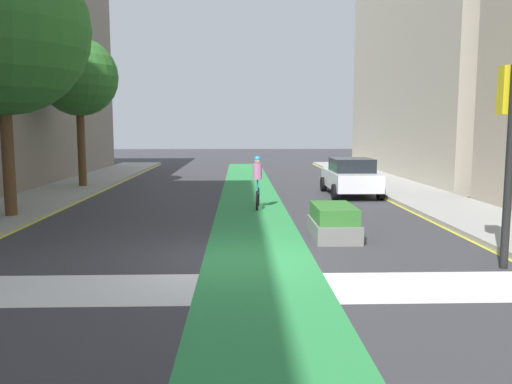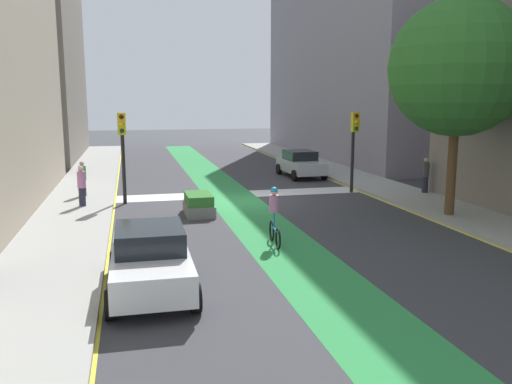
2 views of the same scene
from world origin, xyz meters
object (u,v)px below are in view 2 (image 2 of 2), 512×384
object	(u,v)px
traffic_signal_near_left	(354,136)
pedestrian_sidewalk_left_a	(426,175)
traffic_signal_near_right	(122,140)
pedestrian_sidewalk_right_b	(83,178)
street_tree_near	(458,68)
car_silver_left_near	(301,164)
car_white_right_far	(151,259)
median_planter	(199,205)
pedestrian_sidewalk_right_a	(82,186)
cyclist_in_lane	(274,215)

from	to	relation	value
traffic_signal_near_left	pedestrian_sidewalk_left_a	world-z (taller)	traffic_signal_near_left
traffic_signal_near_right	pedestrian_sidewalk_right_b	world-z (taller)	traffic_signal_near_right
pedestrian_sidewalk_right_b	street_tree_near	world-z (taller)	street_tree_near
pedestrian_sidewalk_left_a	pedestrian_sidewalk_right_b	xyz separation A→B (m)	(16.00, -2.90, -0.04)
car_silver_left_near	pedestrian_sidewalk_right_b	bearing A→B (deg)	20.35
car_white_right_far	street_tree_near	world-z (taller)	street_tree_near
traffic_signal_near_right	pedestrian_sidewalk_left_a	distance (m)	14.27
pedestrian_sidewalk_right_b	traffic_signal_near_left	bearing A→B (deg)	173.91
car_silver_left_near	median_planter	bearing A→B (deg)	51.28
pedestrian_sidewalk_right_a	pedestrian_sidewalk_right_b	distance (m)	2.51
street_tree_near	median_planter	bearing A→B (deg)	-17.33
traffic_signal_near_left	car_white_right_far	distance (m)	15.70
pedestrian_sidewalk_right_a	pedestrian_sidewalk_left_a	xyz separation A→B (m)	(-15.84, 0.40, -0.01)
pedestrian_sidewalk_left_a	pedestrian_sidewalk_right_a	bearing A→B (deg)	-1.45
traffic_signal_near_right	pedestrian_sidewalk_right_a	world-z (taller)	traffic_signal_near_right
car_silver_left_near	car_white_right_far	world-z (taller)	same
cyclist_in_lane	pedestrian_sidewalk_right_a	xyz separation A→B (m)	(6.43, -7.14, 0.05)
car_silver_left_near	median_planter	world-z (taller)	car_silver_left_near
median_planter	car_silver_left_near	bearing A→B (deg)	-128.72
traffic_signal_near_left	street_tree_near	distance (m)	6.99
traffic_signal_near_right	median_planter	bearing A→B (deg)	135.42
cyclist_in_lane	median_planter	bearing A→B (deg)	-70.53
car_silver_left_near	median_planter	distance (m)	11.68
pedestrian_sidewalk_right_a	street_tree_near	xyz separation A→B (m)	(-14.10, 5.06, 4.74)
cyclist_in_lane	car_white_right_far	bearing A→B (deg)	40.05
traffic_signal_near_left	cyclist_in_lane	bearing A→B (deg)	52.62
pedestrian_sidewalk_left_a	pedestrian_sidewalk_right_b	world-z (taller)	pedestrian_sidewalk_left_a
pedestrian_sidewalk_left_a	median_planter	xyz separation A→B (m)	(11.19, 1.71, -0.61)
car_white_right_far	pedestrian_sidewalk_right_b	xyz separation A→B (m)	(2.58, -13.02, 0.17)
pedestrian_sidewalk_left_a	cyclist_in_lane	bearing A→B (deg)	35.64
cyclist_in_lane	pedestrian_sidewalk_left_a	xyz separation A→B (m)	(-9.41, -6.74, 0.04)
traffic_signal_near_left	pedestrian_sidewalk_right_b	bearing A→B (deg)	-6.09
street_tree_near	median_planter	distance (m)	11.26
traffic_signal_near_right	street_tree_near	xyz separation A→B (m)	(-12.37, 5.83, 2.93)
car_silver_left_near	median_planter	size ratio (longest dim) A/B	2.12
car_silver_left_near	street_tree_near	bearing A→B (deg)	100.10
pedestrian_sidewalk_right_b	pedestrian_sidewalk_left_a	bearing A→B (deg)	169.71
median_planter	traffic_signal_near_right	bearing A→B (deg)	-44.58
median_planter	cyclist_in_lane	bearing A→B (deg)	109.47
pedestrian_sidewalk_right_a	street_tree_near	world-z (taller)	street_tree_near
car_silver_left_near	car_white_right_far	size ratio (longest dim) A/B	1.01
pedestrian_sidewalk_right_a	median_planter	bearing A→B (deg)	155.58
traffic_signal_near_right	pedestrian_sidewalk_right_b	size ratio (longest dim) A/B	2.48
traffic_signal_near_left	car_silver_left_near	distance (m)	6.26
pedestrian_sidewalk_right_a	car_white_right_far	bearing A→B (deg)	102.94
cyclist_in_lane	pedestrian_sidewalk_right_b	xyz separation A→B (m)	(6.59, -9.65, 0.00)
car_silver_left_near	pedestrian_sidewalk_left_a	world-z (taller)	pedestrian_sidewalk_left_a
traffic_signal_near_left	pedestrian_sidewalk_right_a	distance (m)	12.92
cyclist_in_lane	pedestrian_sidewalk_right_b	world-z (taller)	cyclist_in_lane
car_silver_left_near	street_tree_near	xyz separation A→B (m)	(-2.15, 12.06, 4.96)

